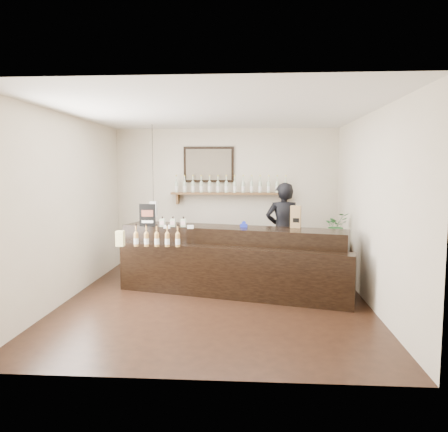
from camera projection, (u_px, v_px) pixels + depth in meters
name	position (u px, v px, depth m)	size (l,w,h in m)	color
ground	(216.00, 301.00, 6.59)	(5.00, 5.00, 0.00)	black
room_shell	(215.00, 188.00, 6.41)	(5.00, 5.00, 5.00)	beige
back_wall_decor	(219.00, 181.00, 8.77)	(2.66, 0.96, 1.69)	brown
counter	(231.00, 262.00, 7.08)	(3.76, 1.91, 1.21)	black
promo_sign	(147.00, 215.00, 7.21)	(0.27, 0.02, 0.37)	black
paper_bag	(296.00, 217.00, 7.06)	(0.18, 0.15, 0.36)	#9F754D
tape_dispenser	(244.00, 225.00, 7.13)	(0.12, 0.07, 0.10)	#1928B1
side_cabinet	(335.00, 260.00, 7.66)	(0.48, 0.60, 0.78)	brown
potted_plant	(336.00, 225.00, 7.60)	(0.40, 0.35, 0.44)	#2A6A30
shopkeeper	(283.00, 224.00, 7.95)	(0.72, 0.47, 1.97)	black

